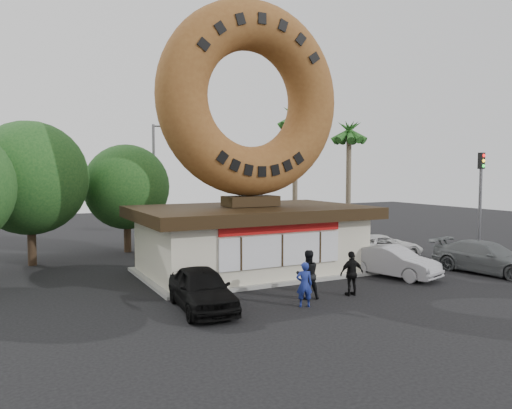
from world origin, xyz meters
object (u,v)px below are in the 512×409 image
at_px(person_left, 304,284).
at_px(donut_shop, 251,237).
at_px(person_right, 352,273).
at_px(car_silver, 393,262).
at_px(car_white, 382,246).
at_px(person_center, 308,274).
at_px(car_black, 202,289).
at_px(giant_donut, 250,99).
at_px(car_grey, 487,258).
at_px(traffic_signal, 481,191).
at_px(street_lamp, 156,179).

bearing_deg(person_left, donut_shop, -76.70).
xyz_separation_m(person_right, car_silver, (3.95, 1.92, -0.18)).
relative_size(donut_shop, car_white, 2.35).
height_order(person_center, car_black, person_center).
bearing_deg(giant_donut, car_black, -131.81).
height_order(car_silver, car_grey, car_grey).
height_order(traffic_signal, person_center, traffic_signal).
bearing_deg(person_left, person_center, -107.01).
distance_m(donut_shop, person_right, 6.18).
height_order(street_lamp, person_center, street_lamp).
xyz_separation_m(person_left, person_center, (0.75, 0.92, 0.13)).
bearing_deg(car_black, car_silver, 11.84).
height_order(giant_donut, street_lamp, giant_donut).
height_order(person_center, car_white, person_center).
xyz_separation_m(donut_shop, traffic_signal, (14.00, -1.99, 2.10)).
bearing_deg(person_center, donut_shop, -78.14).
distance_m(street_lamp, car_white, 14.82).
xyz_separation_m(street_lamp, person_left, (0.85, -16.45, -3.64)).
bearing_deg(car_grey, donut_shop, 140.53).
relative_size(giant_donut, person_center, 4.86).
bearing_deg(car_white, giant_donut, 103.58).
height_order(traffic_signal, car_silver, traffic_signal).
xyz_separation_m(giant_donut, street_lamp, (-1.86, 10.00, -4.01)).
bearing_deg(person_center, car_grey, -165.16).
relative_size(donut_shop, person_center, 5.79).
bearing_deg(donut_shop, street_lamp, 100.50).
height_order(donut_shop, car_silver, donut_shop).
height_order(person_left, car_white, person_left).
relative_size(person_right, car_silver, 0.41).
bearing_deg(car_white, car_grey, -152.87).
xyz_separation_m(person_left, car_grey, (11.27, 0.98, -0.07)).
height_order(giant_donut, person_left, giant_donut).
relative_size(car_silver, car_grey, 0.83).
xyz_separation_m(person_center, car_grey, (10.52, 0.06, -0.20)).
distance_m(car_silver, car_white, 5.29).
bearing_deg(donut_shop, car_grey, -28.00).
height_order(person_right, car_silver, person_right).
bearing_deg(person_right, car_silver, -148.47).
height_order(person_left, person_right, person_right).
height_order(donut_shop, traffic_signal, traffic_signal).
bearing_deg(person_center, giant_donut, -78.13).
distance_m(donut_shop, street_lamp, 10.54).
bearing_deg(person_right, giant_donut, -69.19).
relative_size(donut_shop, street_lamp, 1.40).
distance_m(traffic_signal, car_white, 6.63).
bearing_deg(street_lamp, giant_donut, -79.49).
height_order(person_left, car_grey, person_left).
bearing_deg(car_grey, giant_donut, 140.46).
bearing_deg(traffic_signal, car_grey, -137.14).
bearing_deg(street_lamp, person_left, -87.04).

